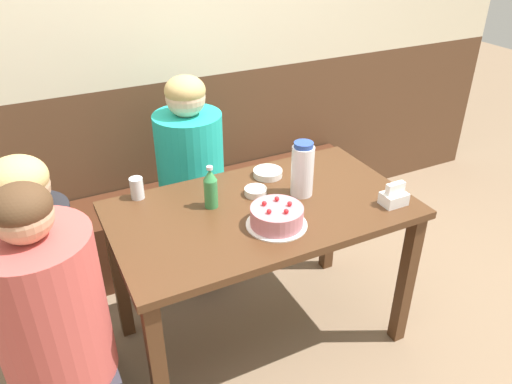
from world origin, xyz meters
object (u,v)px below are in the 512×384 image
at_px(napkin_holder, 394,197).
at_px(glass_water_tall, 137,188).
at_px(person_grey_tee, 49,296).
at_px(bowl_rice_small, 268,173).
at_px(bench_seat, 201,219).
at_px(water_pitcher, 302,169).
at_px(person_pale_blue_shirt, 192,185).
at_px(birthday_cake, 277,217).
at_px(soju_bottle, 211,188).
at_px(person_teal_shirt, 57,340).
at_px(bowl_soup_white, 256,191).

height_order(napkin_holder, glass_water_tall, napkin_holder).
bearing_deg(person_grey_tee, bowl_rice_small, 8.51).
xyz_separation_m(bench_seat, water_pitcher, (0.21, -0.81, 0.67)).
xyz_separation_m(water_pitcher, person_grey_tee, (-1.13, 0.06, -0.34)).
xyz_separation_m(water_pitcher, person_pale_blue_shirt, (-0.32, 0.61, -0.31)).
relative_size(birthday_cake, soju_bottle, 1.30).
distance_m(bench_seat, water_pitcher, 1.07).
bearing_deg(person_grey_tee, bench_seat, 39.30).
bearing_deg(soju_bottle, bench_seat, 74.93).
bearing_deg(glass_water_tall, birthday_cake, -46.32).
distance_m(bench_seat, bowl_rice_small, 0.83).
bearing_deg(bowl_rice_small, person_grey_tee, -171.49).
relative_size(water_pitcher, person_teal_shirt, 0.21).
relative_size(bowl_soup_white, glass_water_tall, 1.04).
height_order(bowl_soup_white, person_grey_tee, person_grey_tee).
relative_size(bench_seat, water_pitcher, 8.32).
distance_m(water_pitcher, person_teal_shirt, 1.19).
height_order(soju_bottle, glass_water_tall, soju_bottle).
bearing_deg(bench_seat, water_pitcher, -75.39).
relative_size(bowl_rice_small, person_teal_shirt, 0.12).
bearing_deg(napkin_holder, person_grey_tee, 167.54).
bearing_deg(person_teal_shirt, soju_bottle, 24.41).
height_order(water_pitcher, person_teal_shirt, person_teal_shirt).
xyz_separation_m(birthday_cake, glass_water_tall, (-0.45, 0.47, 0.01)).
bearing_deg(person_pale_blue_shirt, bowl_soup_white, 13.55).
bearing_deg(bench_seat, bowl_soup_white, -88.24).
relative_size(bowl_rice_small, glass_water_tall, 1.43).
bearing_deg(bowl_soup_white, water_pitcher, -24.51).
distance_m(bench_seat, person_teal_shirt, 1.45).
height_order(birthday_cake, glass_water_tall, birthday_cake).
bearing_deg(birthday_cake, glass_water_tall, 133.68).
height_order(glass_water_tall, person_teal_shirt, person_teal_shirt).
relative_size(birthday_cake, person_teal_shirt, 0.21).
relative_size(soju_bottle, napkin_holder, 1.78).
height_order(person_pale_blue_shirt, person_grey_tee, person_pale_blue_shirt).
xyz_separation_m(soju_bottle, bowl_soup_white, (0.22, 0.00, -0.08)).
height_order(glass_water_tall, person_pale_blue_shirt, person_pale_blue_shirt).
bearing_deg(bowl_rice_small, water_pitcher, -75.70).
bearing_deg(person_teal_shirt, napkin_holder, -0.56).
xyz_separation_m(napkin_holder, glass_water_tall, (-0.99, 0.56, 0.01)).
bearing_deg(soju_bottle, glass_water_tall, 141.12).
height_order(bowl_rice_small, person_teal_shirt, person_teal_shirt).
bearing_deg(bench_seat, person_grey_tee, -140.70).
distance_m(soju_bottle, person_pale_blue_shirt, 0.60).
bearing_deg(person_pale_blue_shirt, person_grey_tee, -55.78).
relative_size(soju_bottle, glass_water_tall, 1.98).
relative_size(napkin_holder, person_pale_blue_shirt, 0.09).
bearing_deg(soju_bottle, birthday_cake, -54.44).
bearing_deg(glass_water_tall, napkin_holder, -29.34).
bearing_deg(napkin_holder, soju_bottle, 154.76).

